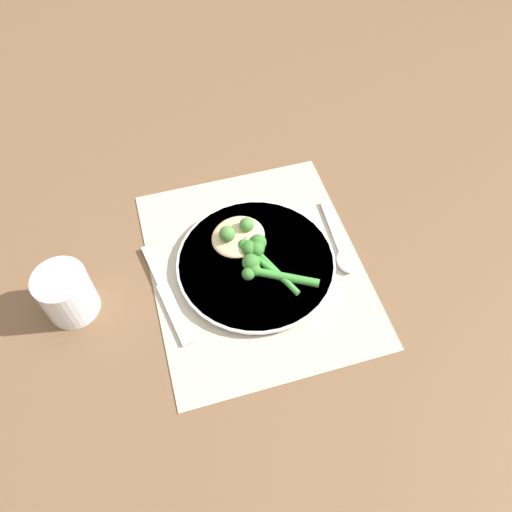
{
  "coord_description": "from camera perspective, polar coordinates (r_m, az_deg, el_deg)",
  "views": [
    {
      "loc": [
        -0.46,
        0.13,
        0.73
      ],
      "look_at": [
        0.0,
        0.0,
        0.03
      ],
      "focal_mm": 35.0,
      "sensor_mm": 36.0,
      "label": 1
    }
  ],
  "objects": [
    {
      "name": "ground_plane",
      "position": [
        0.87,
        0.0,
        -1.24
      ],
      "size": [
        3.0,
        3.0,
        0.0
      ],
      "primitive_type": "plane",
      "color": "brown"
    },
    {
      "name": "placemat",
      "position": [
        0.87,
        0.0,
        -1.16
      ],
      "size": [
        0.43,
        0.36,
        0.0
      ],
      "color": "#B2A893",
      "rests_on": "ground_plane"
    },
    {
      "name": "plate",
      "position": [
        0.86,
        0.0,
        -0.79
      ],
      "size": [
        0.27,
        0.27,
        0.01
      ],
      "color": "white",
      "rests_on": "placemat"
    },
    {
      "name": "chicken_fillet",
      "position": [
        0.87,
        -2.05,
        2.23
      ],
      "size": [
        0.12,
        0.12,
        0.02
      ],
      "rotation": [
        0.0,
        0.0,
        2.0
      ],
      "color": "#DBBC89",
      "rests_on": "plate"
    },
    {
      "name": "pesto_dollop_primary",
      "position": [
        0.86,
        -1.14,
        3.58
      ],
      "size": [
        0.03,
        0.03,
        0.03
      ],
      "color": "#477F38",
      "rests_on": "chicken_fillet"
    },
    {
      "name": "pesto_dollop_secondary",
      "position": [
        0.85,
        -3.32,
        2.55
      ],
      "size": [
        0.03,
        0.03,
        0.03
      ],
      "color": "#477F38",
      "rests_on": "chicken_fillet"
    },
    {
      "name": "broccoli_stalk_right",
      "position": [
        0.85,
        -0.53,
        0.55
      ],
      "size": [
        0.11,
        0.07,
        0.02
      ],
      "rotation": [
        0.0,
        0.0,
        5.24
      ],
      "color": "#3D8E38",
      "rests_on": "plate"
    },
    {
      "name": "broccoli_stalk_front",
      "position": [
        0.85,
        0.19,
        0.7
      ],
      "size": [
        0.13,
        0.07,
        0.03
      ],
      "rotation": [
        0.0,
        0.0,
        5.11
      ],
      "color": "#3D8E38",
      "rests_on": "plate"
    },
    {
      "name": "broccoli_stalk_left",
      "position": [
        0.83,
        0.66,
        -1.58
      ],
      "size": [
        0.09,
        0.12,
        0.03
      ],
      "rotation": [
        0.0,
        0.0,
        5.78
      ],
      "color": "#3D8E38",
      "rests_on": "plate"
    },
    {
      "name": "knife",
      "position": [
        0.85,
        -10.38,
        -3.96
      ],
      "size": [
        0.21,
        0.05,
        0.01
      ],
      "rotation": [
        0.0,
        0.0,
        1.75
      ],
      "color": "silver",
      "rests_on": "placemat"
    },
    {
      "name": "spoon",
      "position": [
        0.89,
        9.92,
        0.32
      ],
      "size": [
        0.17,
        0.04,
        0.01
      ],
      "rotation": [
        0.0,
        0.0,
        1.51
      ],
      "color": "silver",
      "rests_on": "placemat"
    },
    {
      "name": "water_glass",
      "position": [
        0.84,
        -20.82,
        -4.04
      ],
      "size": [
        0.08,
        0.08,
        0.09
      ],
      "color": "silver",
      "rests_on": "ground_plane"
    }
  ]
}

